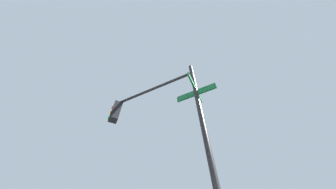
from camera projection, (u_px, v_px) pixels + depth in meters
traffic_signal_near at (155, 120)px, 4.45m from camera, size 2.84×2.39×6.49m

